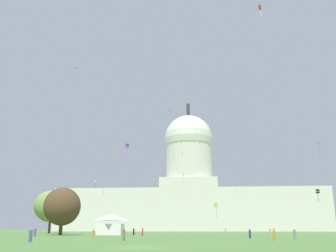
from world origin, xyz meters
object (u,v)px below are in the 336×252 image
(person_orange_back_left, at_px, (93,234))
(kite_blue_mid, at_px, (320,145))
(tree_west_far, at_px, (62,206))
(person_tan_back_right, at_px, (270,233))
(person_grey_deep_crowd, at_px, (295,235))
(kite_lime_low, at_px, (216,205))
(person_black_mid_right, at_px, (134,232))
(kite_green_low, at_px, (237,190))
(kite_violet_mid, at_px, (127,145))
(event_tent, at_px, (111,224))
(tree_west_near, at_px, (51,206))
(capitol_building, at_px, (189,193))
(kite_white_low, at_px, (95,182))
(kite_gold_mid, at_px, (154,179))
(kite_red_high, at_px, (260,8))
(person_tan_near_tent, at_px, (226,232))
(kite_black_low, at_px, (318,191))
(person_purple_front_center, at_px, (35,232))
(kite_pink_high, at_px, (170,110))
(person_olive_edge_east, at_px, (124,235))
(kite_orange_mid, at_px, (182,153))
(kite_red_mid, at_px, (183,175))
(kite_turquoise_low, at_px, (104,185))
(person_denim_front_left, at_px, (31,236))
(person_navy_front_right, at_px, (250,234))
(person_red_lawn_far_left, at_px, (143,232))
(kite_cyan_high, at_px, (74,70))
(person_orange_near_tree_west, at_px, (274,235))

(person_orange_back_left, relative_size, kite_blue_mid, 0.42)
(tree_west_far, distance_m, person_tan_back_right, 49.71)
(person_grey_deep_crowd, distance_m, kite_lime_low, 60.33)
(person_black_mid_right, height_order, kite_green_low, kite_green_low)
(person_orange_back_left, xyz_separation_m, person_grey_deep_crowd, (33.77, -14.12, 0.12))
(kite_lime_low, bearing_deg, kite_violet_mid, -141.29)
(event_tent, relative_size, tree_west_near, 0.50)
(tree_west_near, bearing_deg, person_black_mid_right, -40.31)
(capitol_building, height_order, kite_white_low, capitol_building)
(kite_gold_mid, height_order, kite_red_high, kite_red_high)
(capitol_building, height_order, person_tan_near_tent, capitol_building)
(person_tan_near_tent, xyz_separation_m, kite_black_low, (20.67, -4.34, 8.86))
(tree_west_near, height_order, person_purple_front_center, tree_west_near)
(kite_black_low, bearing_deg, kite_pink_high, 149.30)
(person_olive_edge_east, distance_m, kite_orange_mid, 107.59)
(tree_west_near, height_order, kite_red_mid, kite_red_mid)
(capitol_building, distance_m, kite_turquoise_low, 83.56)
(person_orange_back_left, bearing_deg, person_black_mid_right, -162.21)
(capitol_building, distance_m, kite_blue_mid, 100.22)
(person_tan_back_right, bearing_deg, kite_red_high, 31.28)
(person_tan_back_right, xyz_separation_m, person_tan_near_tent, (-8.83, 8.90, 0.09))
(kite_black_low, bearing_deg, capitol_building, 134.27)
(kite_orange_mid, bearing_deg, person_orange_back_left, -157.69)
(kite_turquoise_low, relative_size, kite_red_high, 1.16)
(person_denim_front_left, xyz_separation_m, kite_blue_mid, (53.88, 57.20, 22.81))
(person_navy_front_right, relative_size, kite_white_low, 0.61)
(person_tan_near_tent, relative_size, kite_white_low, 0.66)
(person_orange_back_left, relative_size, kite_black_low, 0.54)
(capitol_building, relative_size, person_red_lawn_far_left, 76.08)
(person_olive_edge_east, distance_m, kite_black_low, 51.59)
(person_navy_front_right, xyz_separation_m, kite_cyan_high, (-49.20, 42.40, 50.86))
(person_orange_near_tree_west, relative_size, kite_pink_high, 0.45)
(capitol_building, xyz_separation_m, person_olive_edge_east, (-3.34, -143.55, -18.43))
(event_tent, xyz_separation_m, kite_lime_low, (27.07, 20.79, 5.80))
(kite_violet_mid, bearing_deg, kite_gold_mid, 26.56)
(person_orange_near_tree_west, distance_m, kite_lime_low, 62.04)
(person_black_mid_right, distance_m, kite_turquoise_low, 31.40)
(person_black_mid_right, xyz_separation_m, kite_orange_mid, (8.04, 63.62, 31.13))
(kite_lime_low, height_order, kite_orange_mid, kite_orange_mid)
(person_black_mid_right, distance_m, person_tan_back_right, 31.87)
(kite_gold_mid, relative_size, kite_pink_high, 0.62)
(tree_west_far, distance_m, person_purple_front_center, 16.62)
(person_denim_front_left, relative_size, person_purple_front_center, 0.94)
(kite_turquoise_low, bearing_deg, kite_orange_mid, 32.92)
(kite_orange_mid, bearing_deg, person_tan_back_right, -132.26)
(capitol_building, xyz_separation_m, kite_turquoise_low, (-23.65, -80.02, -4.50))
(capitol_building, height_order, kite_blue_mid, capitol_building)
(capitol_building, xyz_separation_m, person_black_mid_right, (-9.27, -104.20, -18.45))
(person_grey_deep_crowd, distance_m, kite_cyan_high, 91.37)
(tree_west_far, bearing_deg, person_red_lawn_far_left, -15.04)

